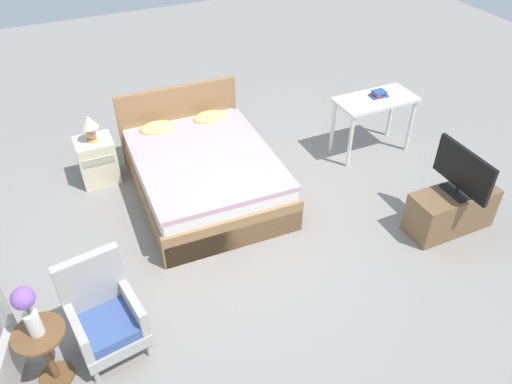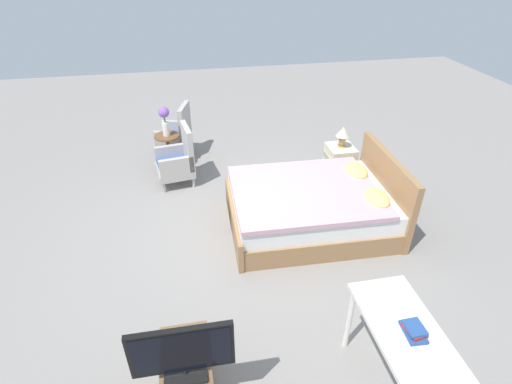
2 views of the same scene
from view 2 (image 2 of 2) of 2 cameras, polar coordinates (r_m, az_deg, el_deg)
ground_plane at (r=5.20m, az=-1.98°, el=-6.67°), size 16.00×16.00×0.00m
bed at (r=5.31m, az=8.24°, el=-2.06°), size 1.62×2.14×0.96m
armchair_by_window_left at (r=7.16m, az=-11.30°, el=7.95°), size 0.67×0.67×0.92m
armchair_by_window_right at (r=6.30m, az=-11.07°, el=4.41°), size 0.62×0.62×0.92m
side_table at (r=6.74m, az=-12.41°, el=6.19°), size 0.40×0.40×0.60m
flower_vase at (r=6.53m, az=-12.94°, el=10.24°), size 0.17×0.17×0.48m
nightstand at (r=6.44m, az=11.80°, el=4.07°), size 0.44×0.41×0.57m
table_lamp at (r=6.22m, az=12.32°, el=8.11°), size 0.22×0.22×0.33m
tv_flatscreen at (r=3.15m, az=-10.49°, el=-21.64°), size 0.20×0.76×0.52m
vanity_desk at (r=3.50m, az=20.21°, el=-18.96°), size 1.04×0.52×0.78m
book_stack at (r=3.37m, az=21.64°, el=-17.87°), size 0.23×0.15×0.08m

